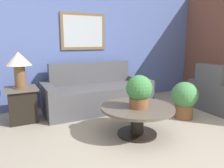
{
  "coord_description": "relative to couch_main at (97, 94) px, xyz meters",
  "views": [
    {
      "loc": [
        -1.86,
        -1.67,
        1.41
      ],
      "look_at": [
        -0.15,
        1.75,
        0.64
      ],
      "focal_mm": 35.0,
      "sensor_mm": 36.0,
      "label": 1
    }
  ],
  "objects": [
    {
      "name": "armchair",
      "position": [
        2.28,
        -1.16,
        -0.0
      ],
      "size": [
        0.96,
        1.01,
        0.95
      ],
      "rotation": [
        0.0,
        0.0,
        1.55
      ],
      "color": "#4C4C51",
      "rests_on": "ground_plane"
    },
    {
      "name": "table_lamp",
      "position": [
        -1.45,
        -0.07,
        0.72
      ],
      "size": [
        0.42,
        0.42,
        0.62
      ],
      "color": "brown",
      "rests_on": "side_table"
    },
    {
      "name": "wall_back",
      "position": [
        0.16,
        0.62,
        1.0
      ],
      "size": [
        7.6,
        0.09,
        2.6
      ],
      "color": "#5166A8",
      "rests_on": "ground_plane"
    },
    {
      "name": "potted_plant_on_table",
      "position": [
        0.03,
        -1.5,
        0.39
      ],
      "size": [
        0.38,
        0.38,
        0.48
      ],
      "color": "brown",
      "rests_on": "coffee_table"
    },
    {
      "name": "coffee_table",
      "position": [
        0.05,
        -1.45,
        0.01
      ],
      "size": [
        1.09,
        1.09,
        0.45
      ],
      "color": "black",
      "rests_on": "ground_plane"
    },
    {
      "name": "ground_plane",
      "position": [
        0.17,
        -2.4,
        -0.31
      ],
      "size": [
        20.0,
        20.0,
        0.0
      ],
      "primitive_type": "plane",
      "color": "gray"
    },
    {
      "name": "side_table",
      "position": [
        -1.45,
        -0.07,
        -0.0
      ],
      "size": [
        0.53,
        0.53,
        0.61
      ],
      "color": "black",
      "rests_on": "ground_plane"
    },
    {
      "name": "couch_main",
      "position": [
        0.0,
        0.0,
        0.0
      ],
      "size": [
        2.16,
        0.93,
        0.95
      ],
      "color": "#4C4C51",
      "rests_on": "ground_plane"
    },
    {
      "name": "potted_plant_floor",
      "position": [
        1.21,
        -1.23,
        0.07
      ],
      "size": [
        0.48,
        0.48,
        0.68
      ],
      "color": "brown",
      "rests_on": "ground_plane"
    }
  ]
}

